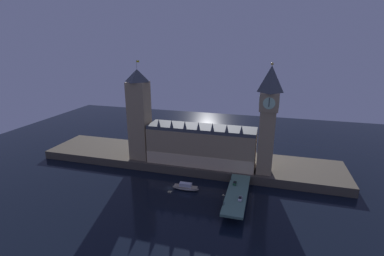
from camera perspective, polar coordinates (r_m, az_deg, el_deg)
name	(u,v)px	position (r m, az deg, el deg)	size (l,w,h in m)	color
ground_plane	(170,188)	(178.21, -4.60, -12.18)	(400.00, 400.00, 0.00)	black
embankment	(187,160)	(210.09, -0.95, -6.52)	(220.00, 42.00, 5.92)	#4C4438
parliament_hall	(201,145)	(192.90, 1.90, -3.50)	(74.07, 19.47, 32.03)	tan
clock_tower	(268,117)	(177.30, 15.31, 2.12)	(11.66, 11.77, 70.10)	tan
victoria_tower	(139,115)	(200.43, -10.75, 2.65)	(13.40, 13.40, 70.13)	tan
bridge	(237,196)	(163.45, 9.18, -13.52)	(11.52, 46.00, 6.11)	slate
car_northbound_lead	(235,183)	(170.85, 8.75, -11.11)	(2.00, 4.51, 1.40)	#235633
car_southbound_lead	(240,199)	(156.00, 9.86, -14.06)	(2.00, 4.58, 1.54)	silver
pedestrian_near_rail	(224,203)	(150.95, 6.61, -15.00)	(0.38, 0.38, 1.61)	black
street_lamp_near	(223,198)	(148.44, 6.42, -14.15)	(1.34, 0.60, 6.44)	#2D3333
street_lamp_far	(231,174)	(174.18, 8.04, -9.32)	(1.34, 0.60, 6.19)	#2D3333
boat_upstream	(186,187)	(175.30, -1.33, -12.04)	(16.78, 5.13, 4.47)	#B2A893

